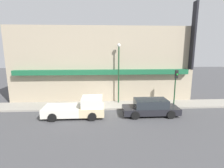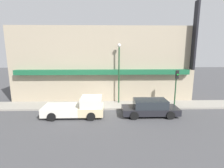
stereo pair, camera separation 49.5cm
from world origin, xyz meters
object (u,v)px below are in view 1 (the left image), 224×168
object	(u,v)px
pickup_truck	(79,108)
parked_car	(151,107)
street_lamp	(119,67)
traffic_light	(176,81)
fire_hydrant	(92,104)

from	to	relation	value
pickup_truck	parked_car	size ratio (longest dim) A/B	1.06
street_lamp	traffic_light	xyz separation A→B (m)	(5.46, -1.50, -1.30)
parked_car	pickup_truck	bearing A→B (deg)	-177.76
parked_car	fire_hydrant	size ratio (longest dim) A/B	6.68
pickup_truck	street_lamp	distance (m)	5.99
fire_hydrant	street_lamp	bearing A→B (deg)	28.82
pickup_truck	parked_car	distance (m)	6.31
fire_hydrant	traffic_light	distance (m)	8.47
fire_hydrant	traffic_light	bearing A→B (deg)	0.04
traffic_light	fire_hydrant	bearing A→B (deg)	-179.96
pickup_truck	traffic_light	size ratio (longest dim) A/B	1.43
street_lamp	pickup_truck	bearing A→B (deg)	-138.31
street_lamp	fire_hydrant	bearing A→B (deg)	-151.18
pickup_truck	fire_hydrant	xyz separation A→B (m)	(1.05, 1.87, -0.23)
pickup_truck	street_lamp	world-z (taller)	street_lamp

